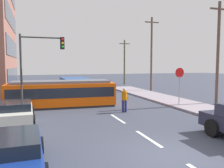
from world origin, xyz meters
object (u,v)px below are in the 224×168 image
at_px(utility_pole_near, 218,51).
at_px(pedestrian_crossing, 124,99).
at_px(parked_sedan_near, 11,153).
at_px(parked_sedan_mid, 15,111).
at_px(streetcar_tram, 62,93).
at_px(utility_pole_far, 124,61).
at_px(parked_sedan_far, 33,94).
at_px(city_bus, 76,86).
at_px(stop_sign, 180,78).
at_px(traffic_light_mast, 38,58).
at_px(utility_pole_mid, 151,53).

bearing_deg(utility_pole_near, pedestrian_crossing, -175.75).
distance_m(parked_sedan_near, parked_sedan_mid, 6.66).
xyz_separation_m(streetcar_tram, parked_sedan_near, (-2.71, -10.90, -0.43)).
distance_m(parked_sedan_mid, utility_pole_far, 26.85).
bearing_deg(parked_sedan_far, city_bus, 15.39).
height_order(parked_sedan_mid, parked_sedan_far, same).
distance_m(parked_sedan_mid, stop_sign, 12.14).
xyz_separation_m(city_bus, traffic_light_mast, (-3.64, -6.68, 2.63)).
height_order(parked_sedan_far, utility_pole_mid, utility_pole_mid).
relative_size(stop_sign, utility_pole_near, 0.35).
bearing_deg(city_bus, stop_sign, -48.19).
height_order(parked_sedan_far, utility_pole_far, utility_pole_far).
distance_m(city_bus, utility_pole_near, 13.47).
relative_size(utility_pole_near, utility_pole_far, 1.14).
bearing_deg(streetcar_tram, pedestrian_crossing, -43.33).
bearing_deg(traffic_light_mast, parked_sedan_far, 94.91).
distance_m(pedestrian_crossing, traffic_light_mast, 6.50).
bearing_deg(traffic_light_mast, parked_sedan_mid, -117.24).
height_order(pedestrian_crossing, parked_sedan_near, pedestrian_crossing).
relative_size(city_bus, parked_sedan_mid, 1.31).
bearing_deg(stop_sign, utility_pole_mid, 74.33).
relative_size(city_bus, utility_pole_near, 0.66).
height_order(traffic_light_mast, utility_pole_mid, utility_pole_mid).
relative_size(streetcar_tram, utility_pole_mid, 0.92).
bearing_deg(pedestrian_crossing, parked_sedan_mid, -174.76).
distance_m(parked_sedan_near, parked_sedan_far, 14.88).
xyz_separation_m(streetcar_tram, utility_pole_near, (12.22, -3.00, 3.28)).
relative_size(stop_sign, utility_pole_mid, 0.32).
xyz_separation_m(streetcar_tram, stop_sign, (8.88, -2.64, 1.14)).
distance_m(utility_pole_near, utility_pole_mid, 10.37).
bearing_deg(traffic_light_mast, utility_pole_mid, 33.78).
bearing_deg(traffic_light_mast, utility_pole_near, -5.79).
xyz_separation_m(pedestrian_crossing, parked_sedan_mid, (-6.89, -0.63, -0.32)).
bearing_deg(parked_sedan_mid, utility_pole_far, 55.15).
bearing_deg(utility_pole_mid, streetcar_tram, -147.83).
relative_size(parked_sedan_far, utility_pole_mid, 0.51).
height_order(city_bus, parked_sedan_mid, city_bus).
xyz_separation_m(city_bus, utility_pole_far, (10.22, 12.53, 2.73)).
bearing_deg(parked_sedan_far, traffic_light_mast, -85.09).
bearing_deg(pedestrian_crossing, city_bus, 102.17).
distance_m(parked_sedan_far, utility_pole_mid, 14.81).
relative_size(pedestrian_crossing, parked_sedan_mid, 0.40).
relative_size(parked_sedan_mid, stop_sign, 1.45).
height_order(parked_sedan_near, traffic_light_mast, traffic_light_mast).
height_order(traffic_light_mast, utility_pole_near, utility_pole_near).
bearing_deg(parked_sedan_near, utility_pole_far, 62.43).
bearing_deg(utility_pole_far, traffic_light_mast, -125.81).
xyz_separation_m(utility_pole_near, utility_pole_far, (-0.04, 20.63, -0.52)).
distance_m(streetcar_tram, utility_pole_near, 13.01).
xyz_separation_m(stop_sign, utility_pole_far, (3.30, 20.27, 1.62)).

